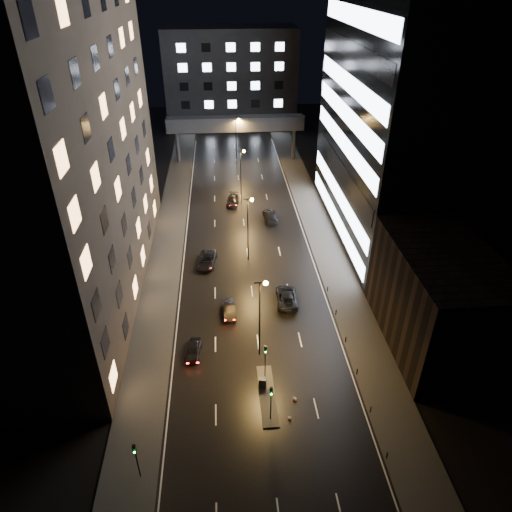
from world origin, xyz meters
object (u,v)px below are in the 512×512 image
object	(u,v)px
car_toward_a	(287,297)
car_away_c	(207,260)
car_away_a	(193,350)
utility_cabinet	(263,383)
car_away_b	(229,309)
car_away_d	(233,201)
car_toward_b	(270,216)

from	to	relation	value
car_toward_a	car_away_c	bearing A→B (deg)	-39.96
car_away_a	car_away_c	world-z (taller)	car_away_c
car_away_c	utility_cabinet	size ratio (longest dim) A/B	4.31
car_away_b	car_away_d	world-z (taller)	car_away_d
car_toward_a	car_away_b	bearing A→B (deg)	16.97
car_away_b	car_away_d	distance (m)	31.93
car_away_b	car_toward_a	world-z (taller)	car_toward_a
car_away_d	car_away_b	bearing A→B (deg)	-84.90
car_away_d	car_toward_a	bearing A→B (deg)	-70.78
car_away_c	car_away_b	bearing A→B (deg)	-68.31
car_away_c	car_away_d	bearing A→B (deg)	84.91
car_away_a	utility_cabinet	world-z (taller)	utility_cabinet
car_away_b	car_away_c	distance (m)	12.05
car_toward_b	utility_cabinet	bearing A→B (deg)	81.12
car_away_c	car_toward_a	bearing A→B (deg)	-35.48
car_away_b	car_toward_a	distance (m)	7.79
car_away_d	car_toward_a	world-z (taller)	car_toward_a
car_away_c	car_away_d	distance (m)	20.71
car_away_a	car_away_c	size ratio (longest dim) A/B	0.72
car_toward_b	utility_cabinet	world-z (taller)	car_toward_b
car_toward_a	car_away_d	bearing A→B (deg)	-75.66
utility_cabinet	car_away_b	bearing A→B (deg)	117.25
car_toward_a	car_toward_b	size ratio (longest dim) A/B	1.01
car_away_a	car_away_d	world-z (taller)	car_away_d
car_toward_a	car_toward_b	distance (m)	23.19
car_away_a	car_toward_b	bearing A→B (deg)	75.32
car_away_d	car_toward_a	xyz separation A→B (m)	(5.99, -30.01, 0.06)
car_away_a	car_away_d	distance (m)	39.22
car_away_d	car_toward_a	size ratio (longest dim) A/B	0.89
car_away_a	utility_cabinet	bearing A→B (deg)	-30.97
car_away_a	car_away_b	xyz separation A→B (m)	(4.27, 6.89, 0.05)
car_away_b	car_away_c	bearing A→B (deg)	102.36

